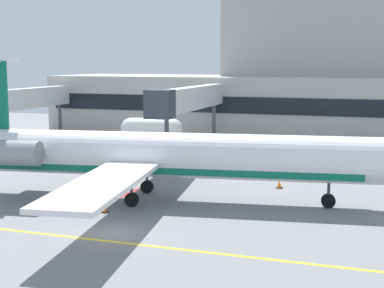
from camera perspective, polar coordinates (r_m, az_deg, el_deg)
ground at (r=31.65m, az=-8.01°, el=-8.87°), size 120.00×120.00×0.11m
terminal_building at (r=75.86m, az=10.53°, el=6.61°), size 62.52×15.36×21.04m
jet_bridge_west at (r=70.06m, az=-16.95°, el=4.26°), size 2.40×19.04×6.15m
jet_bridge_east at (r=59.78m, az=-0.31°, el=4.48°), size 2.40×19.71×6.67m
regional_jet at (r=37.95m, az=-4.04°, el=-1.09°), size 34.80×27.51×9.36m
baggage_tug at (r=55.26m, az=-7.34°, el=-0.41°), size 4.13×2.52×2.09m
belt_loader at (r=50.23m, az=5.85°, el=-1.22°), size 3.50×4.08×2.19m
fuel_tank at (r=65.82m, az=-4.06°, el=1.54°), size 7.26×3.12×2.77m
safety_cone_alpha at (r=39.94m, az=-12.14°, el=-4.92°), size 0.47×0.47×0.55m
safety_cone_bravo at (r=42.42m, az=8.74°, el=-4.05°), size 0.47×0.47×0.55m
safety_cone_charlie at (r=35.73m, az=-8.76°, el=-6.39°), size 0.47×0.47×0.55m
safety_cone_delta at (r=38.84m, az=13.52°, el=-5.34°), size 0.47×0.47×0.55m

